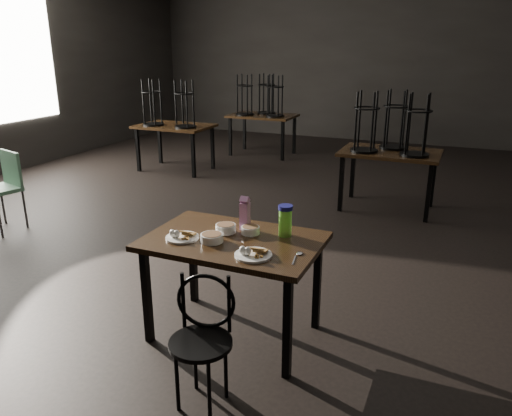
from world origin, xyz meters
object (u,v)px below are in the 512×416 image
at_px(juice_carton, 245,214).
at_px(bentwood_chair, 203,330).
at_px(water_bottle, 285,220).
at_px(school_chair, 3,183).
at_px(main_table, 233,249).

distance_m(juice_carton, bentwood_chair, 0.99).
xyz_separation_m(water_bottle, school_chair, (-3.63, 0.76, -0.33)).
height_order(main_table, juice_carton, juice_carton).
relative_size(juice_carton, school_chair, 0.28).
xyz_separation_m(water_bottle, bentwood_chair, (-0.18, -0.88, -0.41)).
bearing_deg(water_bottle, school_chair, 168.12).
bearing_deg(bentwood_chair, water_bottle, 63.61).
xyz_separation_m(juice_carton, bentwood_chair, (0.13, -0.89, -0.41)).
distance_m(juice_carton, water_bottle, 0.31).
bearing_deg(school_chair, water_bottle, 4.37).
xyz_separation_m(main_table, water_bottle, (0.31, 0.19, 0.19)).
distance_m(main_table, school_chair, 3.45).
distance_m(juice_carton, school_chair, 3.42).
relative_size(water_bottle, bentwood_chair, 0.29).
distance_m(main_table, bentwood_chair, 0.73).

